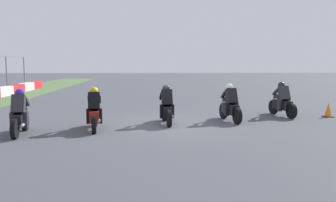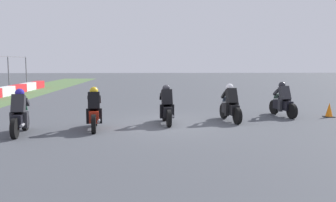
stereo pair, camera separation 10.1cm
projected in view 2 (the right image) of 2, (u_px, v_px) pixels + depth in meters
The scene contains 7 objects.
ground_plane at pixel (169, 124), 13.64m from camera, with size 120.00×120.00×0.00m, color #45484E.
rider_lane_a at pixel (283, 102), 15.46m from camera, with size 2.02×0.65×1.51m.
rider_lane_b at pixel (230, 106), 14.18m from camera, with size 2.03×0.62×1.51m.
rider_lane_c at pixel (167, 108), 13.61m from camera, with size 2.04×0.56×1.51m.
rider_lane_d at pixel (94, 112), 12.45m from camera, with size 2.04×0.58×1.51m.
rider_lane_e at pixel (20, 116), 11.62m from camera, with size 2.04×0.58×1.51m.
traffic_cone at pixel (329, 110), 15.27m from camera, with size 0.40×0.40×0.63m.
Camera 2 is at (-13.44, 0.57, 2.40)m, focal length 37.77 mm.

